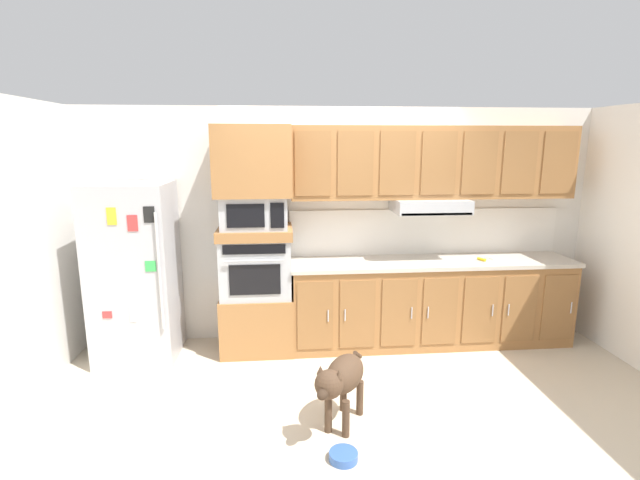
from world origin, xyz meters
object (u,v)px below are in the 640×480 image
at_px(dog_food_bowl, 343,456).
at_px(refrigerator, 135,272).
at_px(screwdriver, 482,259).
at_px(dog, 342,378).
at_px(built_in_oven, 256,266).
at_px(microwave, 255,212).

bearing_deg(dog_food_bowl, refrigerator, 135.99).
xyz_separation_m(screwdriver, dog, (-1.67, -1.40, -0.53)).
xyz_separation_m(built_in_oven, dog, (0.69, -1.47, -0.49)).
height_order(refrigerator, dog_food_bowl, refrigerator).
height_order(built_in_oven, dog, built_in_oven).
relative_size(built_in_oven, dog_food_bowl, 3.50).
xyz_separation_m(refrigerator, built_in_oven, (1.18, 0.07, 0.02)).
bearing_deg(microwave, dog_food_bowl, -70.47).
distance_m(refrigerator, built_in_oven, 1.18).
relative_size(built_in_oven, dog, 0.92).
xyz_separation_m(built_in_oven, microwave, (0.00, -0.00, 0.56)).
relative_size(built_in_oven, screwdriver, 4.30).
height_order(screwdriver, dog_food_bowl, screwdriver).
height_order(dog, dog_food_bowl, dog).
relative_size(refrigerator, dog_food_bowl, 8.80).
relative_size(refrigerator, screwdriver, 10.82).
height_order(microwave, dog, microwave).
bearing_deg(built_in_oven, microwave, -0.77).
distance_m(microwave, dog_food_bowl, 2.42).
bearing_deg(refrigerator, dog_food_bowl, -44.01).
relative_size(refrigerator, built_in_oven, 2.51).
bearing_deg(built_in_oven, dog_food_bowl, -70.47).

